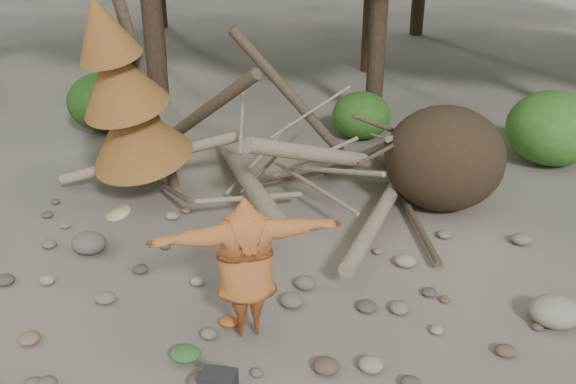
# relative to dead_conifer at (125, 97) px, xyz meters

# --- Properties ---
(ground) EXTENTS (120.00, 120.00, 0.00)m
(ground) POSITION_rel_dead_conifer_xyz_m (3.12, -3.37, -2.11)
(ground) COLOR #514C44
(ground) RESTS_ON ground
(deadfall_pile) EXTENTS (8.55, 5.24, 3.30)m
(deadfall_pile) POSITION_rel_dead_conifer_xyz_m (5.13, 0.87, -1.16)
(deadfall_pile) COLOR #332619
(deadfall_pile) RESTS_ON ground
(dead_conifer) EXTENTS (2.06, 2.16, 4.35)m
(dead_conifer) POSITION_rel_dead_conifer_xyz_m (0.00, 0.00, 0.00)
(dead_conifer) COLOR #4C3F30
(dead_conifer) RESTS_ON ground
(bush_left) EXTENTS (1.80, 1.80, 1.44)m
(bush_left) POSITION_rel_dead_conifer_xyz_m (-2.38, 3.83, -1.39)
(bush_left) COLOR #224F15
(bush_left) RESTS_ON ground
(bush_mid) EXTENTS (1.40, 1.40, 1.12)m
(bush_mid) POSITION_rel_dead_conifer_xyz_m (3.92, 4.43, -1.55)
(bush_mid) COLOR #2E641C
(bush_mid) RESTS_ON ground
(bush_right) EXTENTS (2.00, 2.00, 1.60)m
(bush_right) POSITION_rel_dead_conifer_xyz_m (8.12, 3.63, -1.31)
(bush_right) COLOR #397624
(bush_right) RESTS_ON ground
(frisbee_thrower) EXTENTS (2.82, 1.57, 1.99)m
(frisbee_thrower) POSITION_rel_dead_conifer_xyz_m (3.08, -3.51, -1.04)
(frisbee_thrower) COLOR #A35524
(frisbee_thrower) RESTS_ON ground
(cloth_green) EXTENTS (0.41, 0.34, 0.15)m
(cloth_green) POSITION_rel_dead_conifer_xyz_m (2.43, -4.19, -2.03)
(cloth_green) COLOR #2B5B24
(cloth_green) RESTS_ON ground
(cloth_orange) EXTENTS (0.28, 0.23, 0.10)m
(cloth_orange) POSITION_rel_dead_conifer_xyz_m (2.79, -3.41, -2.06)
(cloth_orange) COLOR #A5471C
(cloth_orange) RESTS_ON ground
(boulder_mid_right) EXTENTS (0.69, 0.62, 0.41)m
(boulder_mid_right) POSITION_rel_dead_conifer_xyz_m (7.19, -2.49, -1.90)
(boulder_mid_right) COLOR gray
(boulder_mid_right) RESTS_ON ground
(boulder_mid_left) EXTENTS (0.58, 0.52, 0.35)m
(boulder_mid_left) POSITION_rel_dead_conifer_xyz_m (-0.03, -1.88, -1.94)
(boulder_mid_left) COLOR #5C534D
(boulder_mid_left) RESTS_ON ground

